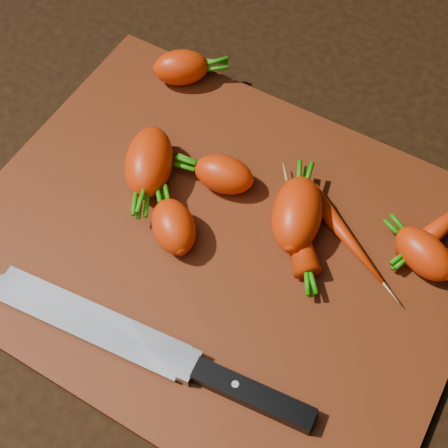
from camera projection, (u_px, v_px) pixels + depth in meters
The scene contains 12 objects.
ground at pixel (219, 248), 0.65m from camera, with size 2.00×2.00×0.01m, color black.
cutting_board at pixel (219, 243), 0.64m from camera, with size 0.50×0.40×0.01m, color #64270E.
carrot_0 at pixel (181, 68), 0.73m from camera, with size 0.06×0.04×0.04m, color red.
carrot_1 at pixel (174, 227), 0.62m from camera, with size 0.06×0.04×0.04m, color red.
carrot_2 at pixel (149, 162), 0.65m from camera, with size 0.09×0.05×0.05m, color red.
carrot_3 at pixel (297, 214), 0.62m from camera, with size 0.09×0.05×0.05m, color red.
carrot_4 at pixel (224, 174), 0.65m from camera, with size 0.06×0.04×0.04m, color red.
carrot_5 at pixel (424, 254), 0.60m from camera, with size 0.07×0.04×0.04m, color red.
carrot_6 at pixel (448, 221), 0.63m from camera, with size 0.13×0.03×0.03m, color red.
carrot_7 at pixel (344, 235), 0.62m from camera, with size 0.12×0.02×0.02m, color red.
carrot_8 at pixel (297, 225), 0.63m from camera, with size 0.11×0.03×0.03m, color red.
knife at pixel (107, 329), 0.58m from camera, with size 0.32×0.06×0.02m.
Camera 1 is at (0.16, -0.27, 0.56)m, focal length 50.00 mm.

